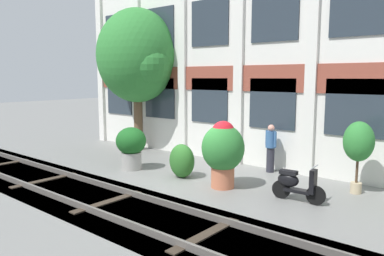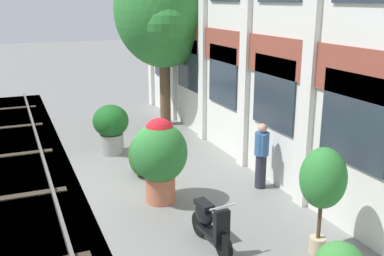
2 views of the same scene
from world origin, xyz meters
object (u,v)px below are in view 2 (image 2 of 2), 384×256
at_px(potted_plant_glazed_jar, 111,126).
at_px(potted_plant_tall_urn, 323,181).
at_px(broadleaf_tree, 164,13).
at_px(potted_plant_fluted_column, 160,154).
at_px(scooter_near_curb, 209,223).
at_px(resident_by_doorway, 261,154).
at_px(topiary_hedge, 142,156).

xyz_separation_m(potted_plant_glazed_jar, potted_plant_tall_urn, (6.74, 2.14, 0.55)).
bearing_deg(broadleaf_tree, potted_plant_fluted_column, -20.55).
xyz_separation_m(scooter_near_curb, resident_by_doorway, (-1.91, 2.24, 0.42)).
bearing_deg(topiary_hedge, potted_plant_glazed_jar, -170.91).
xyz_separation_m(potted_plant_fluted_column, resident_by_doorway, (0.20, 2.46, -0.27)).
bearing_deg(broadleaf_tree, scooter_near_curb, -14.09).
height_order(potted_plant_fluted_column, scooter_near_curb, potted_plant_fluted_column).
height_order(potted_plant_fluted_column, topiary_hedge, potted_plant_fluted_column).
height_order(potted_plant_fluted_column, resident_by_doorway, potted_plant_fluted_column).
distance_m(broadleaf_tree, resident_by_doorway, 6.98).
bearing_deg(potted_plant_tall_urn, potted_plant_glazed_jar, -162.41).
xyz_separation_m(potted_plant_tall_urn, scooter_near_curb, (-0.99, -1.66, -0.95)).
xyz_separation_m(potted_plant_tall_urn, resident_by_doorway, (-2.91, 0.57, -0.53)).
xyz_separation_m(potted_plant_glazed_jar, topiary_hedge, (2.02, 0.32, -0.30)).
bearing_deg(topiary_hedge, potted_plant_fluted_column, -2.46).
bearing_deg(scooter_near_curb, potted_plant_glazed_jar, -179.22).
bearing_deg(potted_plant_tall_urn, topiary_hedge, -158.98).
relative_size(potted_plant_tall_urn, resident_by_doorway, 1.24).
distance_m(resident_by_doorway, topiary_hedge, 3.02).
bearing_deg(potted_plant_tall_urn, broadleaf_tree, 177.58).
height_order(broadleaf_tree, potted_plant_tall_urn, broadleaf_tree).
relative_size(resident_by_doorway, topiary_hedge, 1.50).
bearing_deg(potted_plant_fluted_column, topiary_hedge, 177.54).
relative_size(scooter_near_curb, topiary_hedge, 1.30).
distance_m(potted_plant_glazed_jar, potted_plant_tall_urn, 7.10).
height_order(resident_by_doorway, topiary_hedge, resident_by_doorway).
distance_m(potted_plant_tall_urn, scooter_near_curb, 2.16).
distance_m(potted_plant_glazed_jar, scooter_near_curb, 5.78).
xyz_separation_m(resident_by_doorway, topiary_hedge, (-1.82, -2.39, -0.32)).
distance_m(potted_plant_fluted_column, resident_by_doorway, 2.48).
bearing_deg(potted_plant_fluted_column, potted_plant_tall_urn, 31.24).
xyz_separation_m(broadleaf_tree, potted_plant_glazed_jar, (2.42, -2.53, -3.09)).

